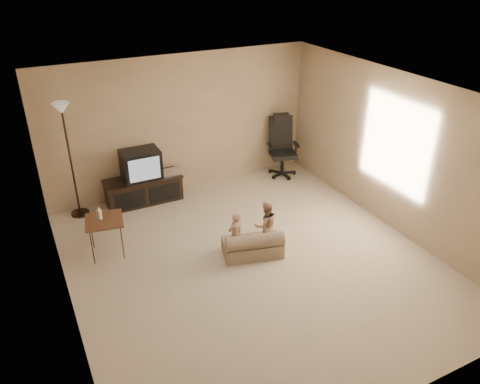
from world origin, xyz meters
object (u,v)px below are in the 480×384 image
(floor_lamp, at_px, (66,136))
(child_sofa, at_px, (253,246))
(tv_stand, at_px, (143,181))
(toddler_left, at_px, (235,235))
(office_chair, at_px, (282,154))
(toddler_right, at_px, (266,225))
(side_table, at_px, (104,221))

(floor_lamp, distance_m, child_sofa, 3.44)
(tv_stand, relative_size, toddler_left, 1.85)
(child_sofa, relative_size, toddler_left, 1.28)
(floor_lamp, bearing_deg, child_sofa, -49.25)
(child_sofa, bearing_deg, toddler_left, 169.79)
(office_chair, height_order, toddler_right, office_chair)
(floor_lamp, xyz_separation_m, child_sofa, (2.08, -2.42, -1.27))
(tv_stand, xyz_separation_m, floor_lamp, (-1.13, 0.06, 1.03))
(tv_stand, height_order, child_sofa, tv_stand)
(floor_lamp, bearing_deg, side_table, -82.91)
(floor_lamp, bearing_deg, toddler_left, -51.35)
(floor_lamp, relative_size, toddler_left, 2.64)
(floor_lamp, height_order, child_sofa, floor_lamp)
(side_table, bearing_deg, child_sofa, -28.48)
(office_chair, height_order, toddler_left, office_chair)
(toddler_right, bearing_deg, child_sofa, 29.75)
(toddler_left, relative_size, toddler_right, 0.96)
(tv_stand, height_order, office_chair, office_chair)
(child_sofa, bearing_deg, tv_stand, 126.67)
(tv_stand, bearing_deg, office_chair, -2.00)
(tv_stand, height_order, toddler_left, tv_stand)
(office_chair, relative_size, toddler_left, 1.64)
(side_table, height_order, floor_lamp, floor_lamp)
(office_chair, xyz_separation_m, child_sofa, (-1.85, -2.25, -0.27))
(tv_stand, xyz_separation_m, child_sofa, (0.95, -2.36, -0.24))
(tv_stand, bearing_deg, child_sofa, -67.79)
(tv_stand, height_order, side_table, tv_stand)
(side_table, bearing_deg, tv_stand, 53.99)
(office_chair, relative_size, child_sofa, 1.28)
(office_chair, xyz_separation_m, toddler_left, (-2.09, -2.14, -0.07))
(office_chair, height_order, child_sofa, office_chair)
(floor_lamp, xyz_separation_m, toddler_left, (1.85, -2.31, -1.07))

